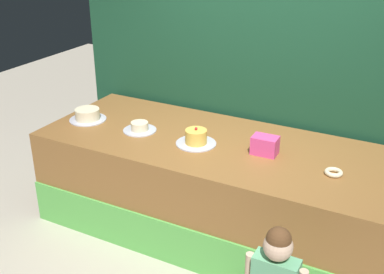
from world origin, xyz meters
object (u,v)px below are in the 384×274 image
object	(u,v)px
donut	(334,172)
cake_center_right	(196,138)
pink_box	(265,145)
cake_far_left	(88,115)
cake_center_left	(140,127)

from	to	relation	value
donut	cake_center_right	xyz separation A→B (m)	(-1.19, -0.00, 0.04)
pink_box	donut	xyz separation A→B (m)	(0.59, -0.10, -0.06)
donut	cake_far_left	world-z (taller)	cake_far_left
donut	cake_center_right	distance (m)	1.19
cake_far_left	cake_center_left	distance (m)	0.59
donut	pink_box	bearing A→B (deg)	170.89
cake_center_right	cake_center_left	bearing A→B (deg)	178.75
cake_far_left	cake_center_right	bearing A→B (deg)	0.11
pink_box	cake_center_right	xyz separation A→B (m)	(-0.59, -0.10, -0.02)
donut	cake_center_left	size ratio (longest dim) A/B	0.45
cake_far_left	cake_center_left	bearing A→B (deg)	1.47
pink_box	cake_far_left	xyz separation A→B (m)	(-1.78, -0.10, -0.03)
cake_center_left	cake_center_right	bearing A→B (deg)	-1.25
donut	cake_far_left	distance (m)	2.37
pink_box	cake_center_left	bearing A→B (deg)	-176.01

